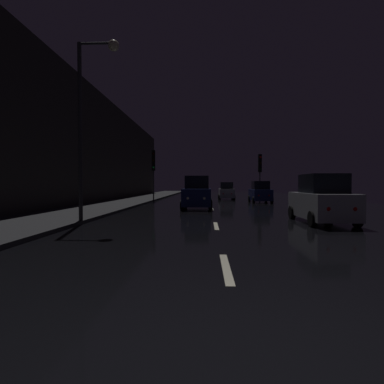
# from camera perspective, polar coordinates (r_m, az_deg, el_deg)

# --- Properties ---
(ground) EXTENTS (27.60, 84.00, 0.02)m
(ground) POSITION_cam_1_polar(r_m,az_deg,el_deg) (27.51, 3.43, -1.99)
(ground) COLOR black
(sidewalk_left) EXTENTS (4.40, 84.00, 0.15)m
(sidewalk_left) POSITION_cam_1_polar(r_m,az_deg,el_deg) (28.43, -12.08, -1.74)
(sidewalk_left) COLOR #28282B
(sidewalk_left) RESTS_ON ground
(building_facade_left) EXTENTS (0.80, 63.00, 9.86)m
(building_facade_left) POSITION_cam_1_polar(r_m,az_deg,el_deg) (26.10, -19.72, 8.61)
(building_facade_left) COLOR #2D2B28
(building_facade_left) RESTS_ON ground
(lane_centerline) EXTENTS (0.16, 39.46, 0.01)m
(lane_centerline) POSITION_cam_1_polar(r_m,az_deg,el_deg) (22.16, 3.63, -2.77)
(lane_centerline) COLOR beige
(lane_centerline) RESTS_ON ground
(traffic_light_far_left) EXTENTS (0.34, 0.47, 4.80)m
(traffic_light_far_left) POSITION_cam_1_polar(r_m,az_deg,el_deg) (29.03, -7.15, 5.08)
(traffic_light_far_left) COLOR #38383A
(traffic_light_far_left) RESTS_ON ground
(traffic_light_far_right) EXTENTS (0.36, 0.48, 4.81)m
(traffic_light_far_right) POSITION_cam_1_polar(r_m,az_deg,el_deg) (33.39, 12.48, 4.59)
(traffic_light_far_right) COLOR #38383A
(traffic_light_far_right) RESTS_ON ground
(streetlamp_overhead) EXTENTS (1.70, 0.44, 7.41)m
(streetlamp_overhead) POSITION_cam_1_polar(r_m,az_deg,el_deg) (13.56, -18.24, 15.29)
(streetlamp_overhead) COLOR #2D2D30
(streetlamp_overhead) RESTS_ON ground
(car_approaching_headlights) EXTENTS (2.01, 4.35, 2.19)m
(car_approaching_headlights) POSITION_cam_1_polar(r_m,az_deg,el_deg) (20.77, 0.93, -0.30)
(car_approaching_headlights) COLOR #141E51
(car_approaching_headlights) RESTS_ON ground
(car_parked_right_far) EXTENTS (1.76, 3.81, 1.92)m
(car_parked_right_far) POSITION_cam_1_polar(r_m,az_deg,el_deg) (28.50, 12.51, -0.12)
(car_parked_right_far) COLOR #141E51
(car_parked_right_far) RESTS_ON ground
(car_distant_taillights) EXTENTS (1.70, 3.69, 1.86)m
(car_distant_taillights) POSITION_cam_1_polar(r_m,az_deg,el_deg) (33.64, 6.37, 0.09)
(car_distant_taillights) COLOR #A5A8AD
(car_distant_taillights) RESTS_ON ground
(car_parked_right_near) EXTENTS (1.88, 4.08, 2.06)m
(car_parked_right_near) POSITION_cam_1_polar(r_m,az_deg,el_deg) (14.14, 22.87, -1.47)
(car_parked_right_near) COLOR #A5A8AD
(car_parked_right_near) RESTS_ON ground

